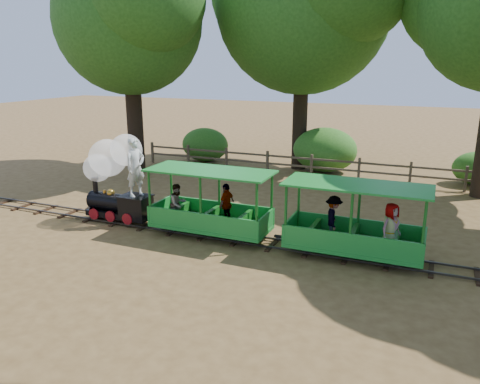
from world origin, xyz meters
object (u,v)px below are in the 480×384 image
at_px(carriage_front, 208,210).
at_px(carriage_rear, 355,229).
at_px(locomotive, 115,171).
at_px(fence, 335,166).

relative_size(carriage_front, carriage_rear, 1.00).
xyz_separation_m(carriage_front, carriage_rear, (4.09, 0.03, 0.02)).
bearing_deg(locomotive, carriage_front, -1.71).
distance_m(carriage_front, fence, 8.26).
height_order(locomotive, fence, locomotive).
relative_size(locomotive, carriage_rear, 0.79).
bearing_deg(carriage_rear, fence, 105.11).
distance_m(locomotive, carriage_rear, 7.32).
height_order(carriage_front, fence, carriage_front).
xyz_separation_m(locomotive, fence, (5.12, 7.93, -1.01)).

